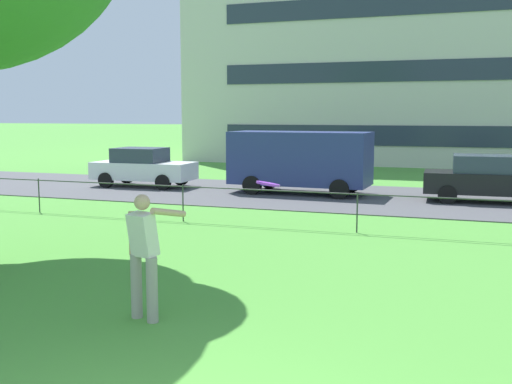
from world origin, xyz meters
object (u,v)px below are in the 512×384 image
person_thrower (144,252)px  car_black_right (487,179)px  car_white_far_right (143,167)px  panel_van_left (300,159)px  frisbee (268,184)px

person_thrower → car_black_right: person_thrower is taller
person_thrower → car_white_far_right: size_ratio=0.44×
person_thrower → car_white_far_right: (-7.92, 13.79, -0.19)m
panel_van_left → car_black_right: 6.34m
panel_van_left → car_black_right: panel_van_left is taller
car_black_right → frisbee: bearing=-100.8°
frisbee → car_black_right: (2.78, 14.56, -1.32)m
frisbee → car_black_right: size_ratio=0.09×
frisbee → car_white_far_right: bearing=124.4°
frisbee → car_white_far_right: (-10.00, 14.63, -1.32)m
person_thrower → frisbee: size_ratio=4.73×
panel_van_left → frisbee: bearing=-76.4°
person_thrower → panel_van_left: size_ratio=0.35×
frisbee → panel_van_left: 15.11m
person_thrower → car_black_right: size_ratio=0.44×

